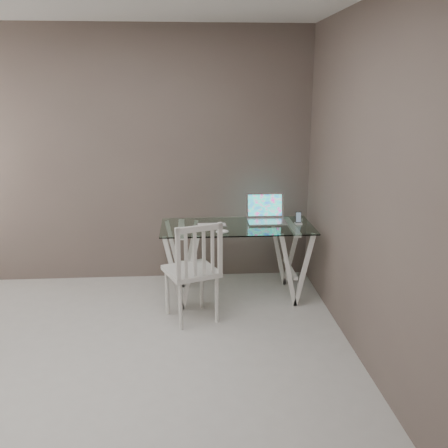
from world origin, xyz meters
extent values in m
plane|color=#BAB8B3|center=(0.00, 0.00, 0.00)|extent=(4.50, 4.50, 0.00)
cube|color=#61534C|center=(0.00, 2.25, 1.35)|extent=(4.00, 0.02, 2.70)
cube|color=#61534C|center=(2.00, 0.00, 1.35)|extent=(0.02, 4.50, 2.70)
cube|color=silver|center=(1.15, 1.63, 0.74)|extent=(1.50, 0.70, 0.01)
cube|color=white|center=(0.60, 1.63, 0.36)|extent=(0.24, 0.62, 0.72)
cube|color=white|center=(1.70, 1.63, 0.36)|extent=(0.24, 0.62, 0.72)
cube|color=silver|center=(0.69, 1.15, 0.46)|extent=(0.56, 0.56, 0.04)
cylinder|color=silver|center=(0.59, 0.92, 0.22)|extent=(0.04, 0.04, 0.44)
cylinder|color=silver|center=(0.91, 1.05, 0.22)|extent=(0.04, 0.04, 0.44)
cylinder|color=silver|center=(0.46, 1.25, 0.22)|extent=(0.04, 0.04, 0.44)
cylinder|color=silver|center=(0.79, 1.38, 0.22)|extent=(0.04, 0.04, 0.44)
cube|color=silver|center=(0.76, 0.96, 0.70)|extent=(0.41, 0.19, 0.48)
cube|color=silver|center=(1.46, 1.73, 0.75)|extent=(0.39, 0.27, 0.02)
cube|color=#19D899|center=(1.46, 1.89, 0.89)|extent=(0.39, 0.06, 0.26)
cube|color=silver|center=(0.90, 1.67, 0.75)|extent=(0.30, 0.13, 0.01)
ellipsoid|color=white|center=(0.99, 1.37, 0.77)|extent=(0.12, 0.07, 0.04)
cube|color=white|center=(1.77, 1.65, 0.75)|extent=(0.07, 0.07, 0.02)
cube|color=black|center=(1.77, 1.66, 0.82)|extent=(0.06, 0.03, 0.11)
camera|label=1|loc=(0.68, -3.10, 2.07)|focal=40.00mm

